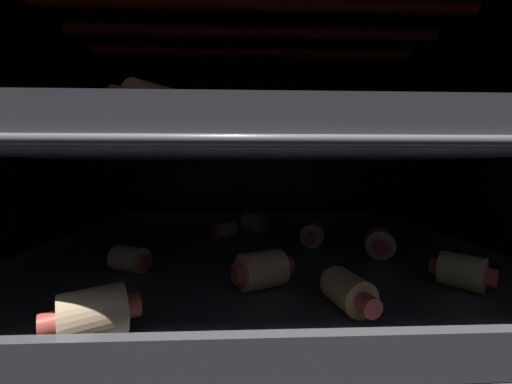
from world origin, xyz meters
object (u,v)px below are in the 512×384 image
pig_in_blanket_lower_1 (462,271)px  pig_in_blanket_lower_0 (93,315)px  pig_in_blanket_lower_7 (130,259)px  pig_in_blanket_lower_8 (253,223)px  oven_rack_upper (257,156)px  pig_in_blanket_upper_2 (212,122)px  baking_tray_upper (257,149)px  pig_in_blanket_upper_3 (153,129)px  pig_in_blanket_upper_1 (257,124)px  heating_element (257,19)px  pig_in_blanket_lower_3 (313,234)px  pig_in_blanket_upper_0 (401,129)px  pig_in_blanket_lower_2 (348,291)px  pig_in_blanket_upper_6 (349,133)px  pig_in_blanket_upper_4 (94,116)px  pig_in_blanket_lower_6 (379,243)px  pig_in_blanket_lower_4 (225,230)px  baking_tray_lower (257,255)px  pig_in_blanket_lower_5 (263,270)px  pig_in_blanket_upper_7 (323,145)px  pig_in_blanket_upper_5 (158,106)px  oven_rack_lower (257,263)px

pig_in_blanket_lower_1 → pig_in_blanket_lower_0: bearing=-167.1°
pig_in_blanket_lower_7 → pig_in_blanket_lower_8: (13.26, 17.35, 0.21)cm
pig_in_blanket_lower_0 → oven_rack_upper: size_ratio=0.10×
pig_in_blanket_upper_2 → pig_in_blanket_lower_0: bearing=-122.0°
pig_in_blanket_lower_1 → baking_tray_upper: size_ratio=0.09×
pig_in_blanket_lower_7 → pig_in_blanket_upper_3: (1.55, 4.12, 13.66)cm
pig_in_blanket_upper_1 → pig_in_blanket_upper_2: (-4.29, -1.75, -0.02)cm
heating_element → pig_in_blanket_lower_3: size_ratio=8.90×
pig_in_blanket_lower_7 → pig_in_blanket_upper_0: 32.35cm
pig_in_blanket_lower_1 → pig_in_blanket_upper_1: pig_in_blanket_upper_1 is taller
pig_in_blanket_lower_3 → baking_tray_upper: 14.02cm
pig_in_blanket_lower_2 → pig_in_blanket_upper_6: (5.71, 16.67, 13.66)cm
pig_in_blanket_lower_1 → pig_in_blanket_lower_8: (-17.81, 22.73, -0.03)cm
pig_in_blanket_upper_0 → pig_in_blanket_upper_6: 6.83cm
pig_in_blanket_lower_1 → pig_in_blanket_upper_4: 34.31cm
pig_in_blanket_lower_1 → pig_in_blanket_upper_0: 15.62cm
pig_in_blanket_lower_3 → pig_in_blanket_lower_6: 8.55cm
pig_in_blanket_lower_8 → pig_in_blanket_upper_3: size_ratio=1.11×
pig_in_blanket_lower_3 → pig_in_blanket_upper_3: size_ratio=1.08×
heating_element → pig_in_blanket_upper_3: (-11.79, -2.07, -13.14)cm
baking_tray_upper → pig_in_blanket_lower_6: bearing=-9.6°
oven_rack_upper → pig_in_blanket_upper_6: 12.54cm
pig_in_blanket_lower_4 → oven_rack_upper: size_ratio=0.07×
heating_element → baking_tray_upper: (0.00, 0.00, -15.12)cm
pig_in_blanket_lower_2 → pig_in_blanket_lower_8: (-6.41, 25.96, 0.11)cm
pig_in_blanket_lower_0 → pig_in_blanket_upper_4: size_ratio=1.07×
pig_in_blanket_lower_3 → pig_in_blanket_upper_1: (-8.01, -8.83, 13.45)cm
oven_rack_upper → pig_in_blanket_upper_4: (-13.85, -10.90, 2.82)cm
heating_element → pig_in_blanket_lower_0: size_ratio=8.68×
baking_tray_upper → pig_in_blanket_upper_0: bearing=-13.3°
baking_tray_lower → pig_in_blanket_lower_7: size_ratio=10.05×
pig_in_blanket_lower_1 → pig_in_blanket_lower_5: bearing=177.4°
pig_in_blanket_upper_7 → pig_in_blanket_lower_0: bearing=-124.3°
pig_in_blanket_upper_2 → pig_in_blanket_upper_5: (-2.52, -8.25, -0.29)cm
pig_in_blanket_upper_3 → pig_in_blanket_lower_3: bearing=13.5°
oven_rack_lower → pig_in_blanket_upper_7: size_ratio=9.83×
pig_in_blanket_lower_7 → pig_in_blanket_lower_5: bearing=-18.7°
pig_in_blanket_lower_2 → pig_in_blanket_upper_1: pig_in_blanket_upper_1 is taller
oven_rack_upper → oven_rack_lower: bearing=90.0°
baking_tray_upper → pig_in_blanket_upper_1: size_ratio=8.96×
pig_in_blanket_lower_1 → pig_in_blanket_upper_2: bearing=170.8°
pig_in_blanket_upper_6 → pig_in_blanket_upper_1: bearing=-146.7°
oven_rack_lower → pig_in_blanket_lower_3: bearing=18.7°
pig_in_blanket_lower_4 → pig_in_blanket_upper_7: pig_in_blanket_upper_7 is taller
baking_tray_upper → pig_in_blanket_lower_3: bearing=18.7°
pig_in_blanket_lower_0 → pig_in_blanket_upper_3: size_ratio=1.11×
pig_in_blanket_lower_6 → oven_rack_upper: oven_rack_upper is taller
pig_in_blanket_lower_0 → pig_in_blanket_upper_6: pig_in_blanket_upper_6 is taller
pig_in_blanket_lower_3 → pig_in_blanket_lower_4: pig_in_blanket_lower_3 is taller
pig_in_blanket_lower_2 → pig_in_blanket_lower_8: pig_in_blanket_lower_8 is taller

